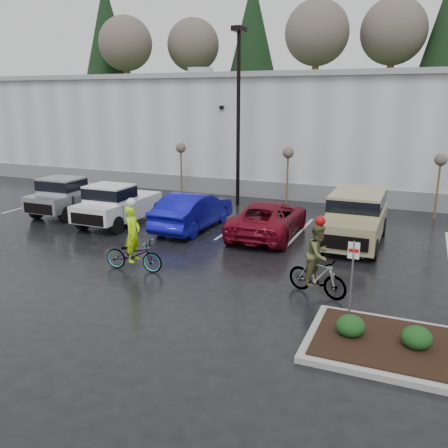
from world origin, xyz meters
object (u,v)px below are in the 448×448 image
at_px(pickup_silver, 75,194).
at_px(cyclist_olive, 318,267).
at_px(car_blue, 193,210).
at_px(sapling_east, 440,163).
at_px(fire_lane_sign, 352,270).
at_px(lamppost, 238,99).
at_px(pickup_white, 122,202).
at_px(car_red, 269,218).
at_px(suv_tan, 355,219).
at_px(sapling_mid, 288,156).
at_px(cyclist_hivis, 134,249).
at_px(sapling_west, 181,151).

distance_m(pickup_silver, cyclist_olive, 14.90).
bearing_deg(car_blue, cyclist_olive, 143.27).
height_order(sapling_east, fire_lane_sign, sapling_east).
bearing_deg(sapling_east, lamppost, -174.29).
bearing_deg(pickup_silver, car_blue, -3.39).
bearing_deg(fire_lane_sign, car_blue, 140.35).
bearing_deg(car_blue, sapling_east, -147.33).
bearing_deg(cyclist_olive, lamppost, 51.06).
bearing_deg(car_blue, pickup_white, 6.52).
bearing_deg(pickup_white, car_red, 4.96).
distance_m(sapling_east, pickup_white, 15.30).
bearing_deg(lamppost, suv_tan, -34.59).
xyz_separation_m(lamppost, car_blue, (-0.14, -5.22, -4.85)).
height_order(car_blue, cyclist_olive, cyclist_olive).
height_order(sapling_mid, cyclist_olive, sapling_mid).
distance_m(sapling_mid, cyclist_olive, 12.36).
bearing_deg(car_red, cyclist_hivis, 61.28).
distance_m(lamppost, pickup_white, 8.17).
bearing_deg(cyclist_olive, pickup_white, 83.21).
xyz_separation_m(sapling_mid, car_red, (0.84, -5.94, -1.97)).
height_order(lamppost, pickup_white, lamppost).
bearing_deg(fire_lane_sign, car_red, 123.01).
height_order(pickup_silver, car_red, pickup_silver).
bearing_deg(cyclist_hivis, sapling_west, 14.89).
bearing_deg(sapling_mid, sapling_west, 180.00).
distance_m(pickup_white, suv_tan, 10.66).
xyz_separation_m(sapling_west, suv_tan, (10.91, -5.77, -1.70)).
height_order(sapling_west, cyclist_hivis, sapling_west).
relative_size(car_red, suv_tan, 1.07).
distance_m(sapling_west, car_blue, 7.56).
height_order(fire_lane_sign, car_red, fire_lane_sign).
distance_m(fire_lane_sign, car_blue, 10.33).
xyz_separation_m(lamppost, fire_lane_sign, (7.80, -11.80, -4.28)).
distance_m(sapling_west, suv_tan, 12.46).
relative_size(car_blue, cyclist_olive, 2.06).
bearing_deg(sapling_east, cyclist_hivis, -129.03).
distance_m(sapling_west, cyclist_hivis, 12.79).
height_order(sapling_west, suv_tan, sapling_west).
relative_size(pickup_white, cyclist_olive, 2.11).
bearing_deg(cyclist_olive, car_blue, 70.84).
distance_m(lamppost, cyclist_hivis, 11.91).
relative_size(sapling_west, cyclist_hivis, 1.25).
distance_m(lamppost, pickup_silver, 9.80).
height_order(sapling_mid, pickup_white, sapling_mid).
relative_size(sapling_mid, suv_tan, 0.63).
height_order(fire_lane_sign, cyclist_hivis, cyclist_hivis).
xyz_separation_m(sapling_west, cyclist_hivis, (4.39, -11.85, -1.95)).
xyz_separation_m(car_red, cyclist_hivis, (-2.95, -5.91, 0.02)).
xyz_separation_m(sapling_mid, car_blue, (-2.64, -6.22, -1.89)).
bearing_deg(suv_tan, car_blue, -176.36).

